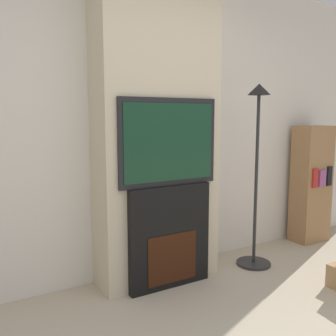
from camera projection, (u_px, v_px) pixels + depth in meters
The scene contains 6 objects.
wall_back at pixel (145, 123), 3.31m from camera, with size 6.00×0.06×2.70m.
chimney_breast at pixel (157, 124), 3.13m from camera, with size 1.06×0.36×2.70m.
fireplace at pixel (168, 236), 3.10m from camera, with size 0.73×0.15×0.86m.
television at pixel (168, 142), 2.99m from camera, with size 0.88×0.07×0.70m.
floor_lamp at pixel (257, 162), 3.46m from camera, with size 0.32×0.32×1.70m.
bookshelf at pixel (311, 184), 4.22m from camera, with size 0.42×0.28×1.31m.
Camera 1 is at (-1.53, -0.94, 1.41)m, focal length 40.00 mm.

